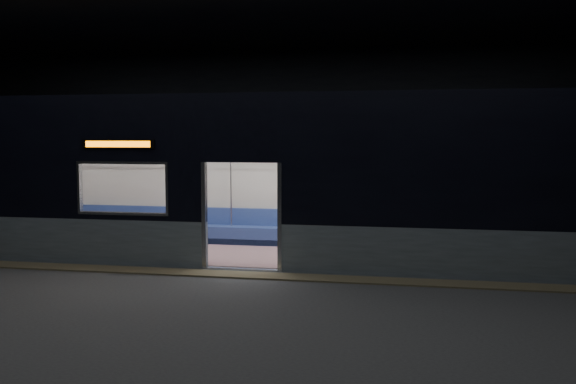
% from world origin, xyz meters
% --- Properties ---
extents(station_floor, '(24.00, 14.00, 0.01)m').
position_xyz_m(station_floor, '(0.00, 0.00, -0.01)').
color(station_floor, '#47494C').
rests_on(station_floor, ground).
extents(station_envelope, '(24.00, 14.00, 5.00)m').
position_xyz_m(station_envelope, '(0.00, 0.00, 3.66)').
color(station_envelope, black).
rests_on(station_envelope, station_floor).
extents(tactile_strip, '(22.80, 0.50, 0.03)m').
position_xyz_m(tactile_strip, '(0.00, 0.55, 0.01)').
color(tactile_strip, '#8C7F59').
rests_on(tactile_strip, station_floor).
extents(metro_car, '(18.00, 3.04, 3.35)m').
position_xyz_m(metro_car, '(-0.00, 2.54, 1.85)').
color(metro_car, '#93A2B0').
rests_on(metro_car, station_floor).
extents(passenger, '(0.47, 0.74, 1.41)m').
position_xyz_m(passenger, '(4.64, 3.55, 0.82)').
color(passenger, black).
rests_on(passenger, metro_car).
extents(handbag, '(0.33, 0.29, 0.14)m').
position_xyz_m(handbag, '(4.63, 3.31, 0.69)').
color(handbag, black).
rests_on(handbag, passenger).
extents(transit_map, '(0.97, 0.03, 0.63)m').
position_xyz_m(transit_map, '(2.45, 3.85, 1.47)').
color(transit_map, white).
rests_on(transit_map, metro_car).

